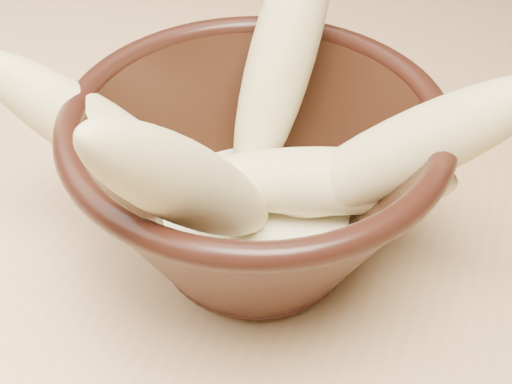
% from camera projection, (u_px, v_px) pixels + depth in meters
% --- Properties ---
extents(table, '(1.20, 0.80, 0.75)m').
position_uv_depth(table, '(335.00, 241.00, 0.60)').
color(table, tan).
rests_on(table, ground).
extents(bowl, '(0.23, 0.23, 0.12)m').
position_uv_depth(bowl, '(256.00, 179.00, 0.43)').
color(bowl, black).
rests_on(bowl, table).
extents(milk_puddle, '(0.13, 0.13, 0.02)m').
position_uv_depth(milk_puddle, '(256.00, 215.00, 0.45)').
color(milk_puddle, beige).
rests_on(milk_puddle, bowl).
extents(banana_upright, '(0.06, 0.14, 0.18)m').
position_uv_depth(banana_upright, '(283.00, 52.00, 0.44)').
color(banana_upright, '#D5C37E').
rests_on(banana_upright, bowl).
extents(banana_left, '(0.16, 0.07, 0.13)m').
position_uv_depth(banana_left, '(98.00, 134.00, 0.43)').
color(banana_left, '#D5C37E').
rests_on(banana_left, bowl).
extents(banana_right, '(0.17, 0.07, 0.15)m').
position_uv_depth(banana_right, '(402.00, 153.00, 0.40)').
color(banana_right, '#D5C37E').
rests_on(banana_right, bowl).
extents(banana_across, '(0.17, 0.09, 0.05)m').
position_uv_depth(banana_across, '(319.00, 181.00, 0.43)').
color(banana_across, '#D5C37E').
rests_on(banana_across, bowl).
extents(banana_front, '(0.08, 0.16, 0.17)m').
position_uv_depth(banana_front, '(191.00, 186.00, 0.36)').
color(banana_front, '#D5C37E').
rests_on(banana_front, bowl).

